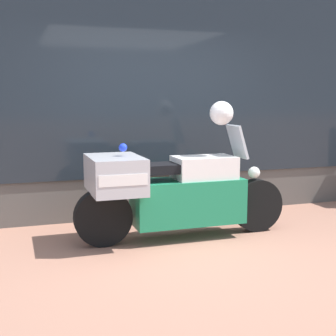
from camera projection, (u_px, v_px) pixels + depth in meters
The scene contains 5 objects.
ground_plane at pixel (208, 259), 4.58m from camera, with size 60.00×60.00×0.00m, color #9E6B56.
shop_building at pixel (116, 71), 6.03m from camera, with size 6.15×0.55×3.81m.
window_display at pixel (179, 176), 6.55m from camera, with size 4.68×0.30×2.05m.
paramedic_motorcycle at pixel (169, 190), 5.15m from camera, with size 2.45×0.80×1.26m.
white_helmet at pixel (221, 113), 5.22m from camera, with size 0.27×0.27×0.27m, color white.
Camera 1 is at (-1.76, -4.05, 1.55)m, focal length 50.00 mm.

